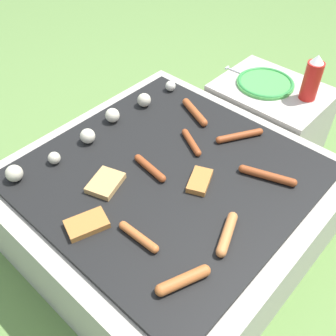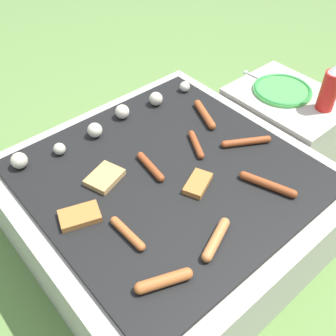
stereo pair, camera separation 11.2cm
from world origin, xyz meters
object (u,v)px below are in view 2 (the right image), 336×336
at_px(sausage_front_center, 268,184).
at_px(condiment_bottle, 330,89).
at_px(plate_colorful, 282,90).
at_px(fork_utensil, 258,78).

height_order(sausage_front_center, condiment_bottle, condiment_bottle).
height_order(plate_colorful, fork_utensil, plate_colorful).
relative_size(sausage_front_center, fork_utensil, 1.09).
bearing_deg(condiment_bottle, sausage_front_center, -165.83).
bearing_deg(plate_colorful, condiment_bottle, -81.19).
bearing_deg(fork_utensil, plate_colorful, -90.69).
relative_size(plate_colorful, fork_utensil, 1.45).
height_order(plate_colorful, condiment_bottle, condiment_bottle).
xyz_separation_m(sausage_front_center, condiment_bottle, (0.51, 0.13, 0.08)).
xyz_separation_m(condiment_bottle, fork_utensil, (-0.03, 0.31, -0.09)).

